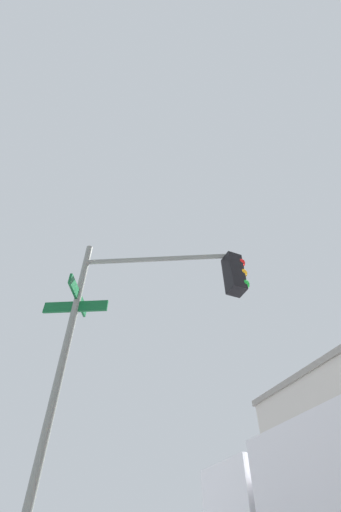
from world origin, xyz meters
The scene contains 1 object.
traffic_signal_near centered at (-5.99, -6.33, 4.17)m, with size 1.83×3.20×5.88m.
Camera 1 is at (-1.56, -7.76, 1.14)m, focal length 23.48 mm.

